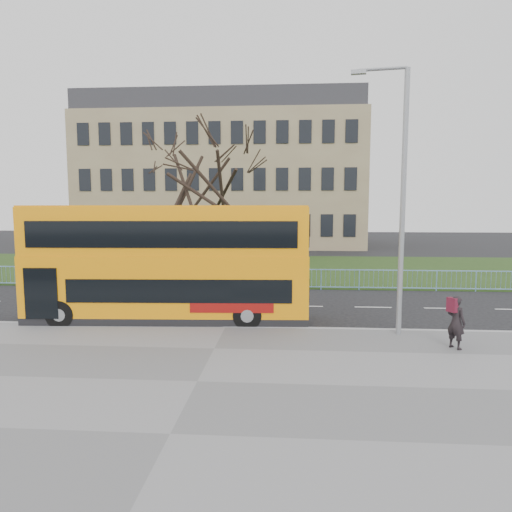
{
  "coord_description": "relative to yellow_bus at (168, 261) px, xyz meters",
  "views": [
    {
      "loc": [
        2.23,
        -17.54,
        4.49
      ],
      "look_at": [
        0.92,
        1.0,
        2.41
      ],
      "focal_mm": 32.0,
      "sensor_mm": 36.0,
      "label": 1
    }
  ],
  "objects": [
    {
      "name": "pavement",
      "position": [
        2.34,
        -6.24,
        -2.31
      ],
      "size": [
        80.0,
        10.5,
        0.12
      ],
      "primitive_type": "cube",
      "color": "slate",
      "rests_on": "ground"
    },
    {
      "name": "guard_railing",
      "position": [
        2.34,
        7.11,
        -1.82
      ],
      "size": [
        40.0,
        0.12,
        1.1
      ],
      "primitive_type": null,
      "color": "#7DB2DE",
      "rests_on": "ground"
    },
    {
      "name": "yellow_bus",
      "position": [
        0.0,
        0.0,
        0.0
      ],
      "size": [
        10.65,
        3.03,
        4.42
      ],
      "rotation": [
        0.0,
        0.0,
        0.05
      ],
      "color": "#FF980A",
      "rests_on": "ground"
    },
    {
      "name": "kerb",
      "position": [
        2.34,
        -1.04,
        -2.3
      ],
      "size": [
        80.0,
        0.2,
        0.14
      ],
      "primitive_type": "cube",
      "color": "#979699",
      "rests_on": "ground"
    },
    {
      "name": "grass_verge",
      "position": [
        2.34,
        14.81,
        -2.33
      ],
      "size": [
        80.0,
        15.4,
        0.08
      ],
      "primitive_type": "cube",
      "color": "#1E3714",
      "rests_on": "ground"
    },
    {
      "name": "street_lamp",
      "position": [
        8.23,
        -1.58,
        2.57
      ],
      "size": [
        1.86,
        0.44,
        8.8
      ],
      "rotation": [
        0.0,
        0.0,
        -0.15
      ],
      "color": "#92969A",
      "rests_on": "pavement"
    },
    {
      "name": "civic_building",
      "position": [
        -2.66,
        35.51,
        4.63
      ],
      "size": [
        30.0,
        15.0,
        14.0
      ],
      "primitive_type": "cube",
      "color": "#8D7959",
      "rests_on": "ground"
    },
    {
      "name": "bare_tree",
      "position": [
        -0.66,
        10.51,
        2.83
      ],
      "size": [
        7.16,
        7.16,
        10.23
      ],
      "primitive_type": null,
      "color": "black",
      "rests_on": "grass_verge"
    },
    {
      "name": "pedestrian",
      "position": [
        9.69,
        -3.08,
        -1.43
      ],
      "size": [
        0.66,
        0.72,
        1.64
      ],
      "primitive_type": "imported",
      "rotation": [
        0.0,
        0.0,
        2.17
      ],
      "color": "black",
      "rests_on": "pavement"
    },
    {
      "name": "ground",
      "position": [
        2.34,
        0.51,
        -2.37
      ],
      "size": [
        120.0,
        120.0,
        0.0
      ],
      "primitive_type": "plane",
      "color": "black",
      "rests_on": "ground"
    }
  ]
}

